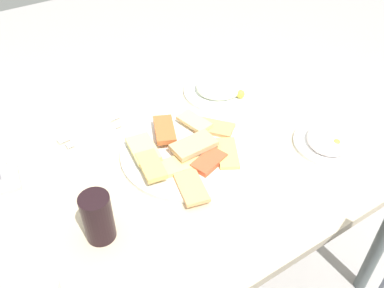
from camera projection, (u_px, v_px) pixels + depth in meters
ground_plane at (195, 287)px, 1.60m from camera, size 6.00×6.00×0.00m
dining_table at (196, 171)px, 1.19m from camera, size 1.19×0.79×0.70m
pide_platter at (185, 152)px, 1.12m from camera, size 0.35×0.36×0.04m
salad_plate_greens at (330, 140)px, 1.15m from camera, size 0.20×0.20×0.04m
salad_plate_rice at (220, 88)px, 1.34m from camera, size 0.23×0.23×0.06m
soda_can at (98, 218)px, 0.89m from camera, size 0.09×0.09×0.12m
paper_napkin at (92, 132)px, 1.20m from camera, size 0.13×0.13×0.00m
fork at (89, 128)px, 1.20m from camera, size 0.19×0.04×0.00m
spoon at (94, 135)px, 1.18m from camera, size 0.17×0.03×0.00m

